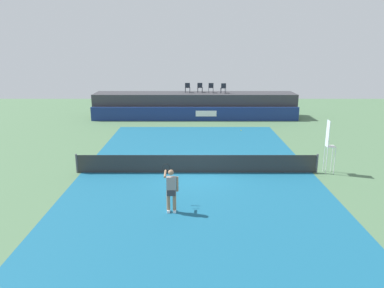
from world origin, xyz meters
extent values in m
plane|color=#4C704C|center=(0.00, 3.00, 0.00)|extent=(48.00, 48.00, 0.00)
cube|color=#16597A|center=(0.00, 0.00, 0.00)|extent=(12.00, 22.00, 0.00)
cube|color=navy|center=(0.00, 13.50, 0.60)|extent=(18.00, 0.20, 1.20)
cube|color=white|center=(0.97, 13.39, 0.66)|extent=(1.80, 0.02, 0.50)
cube|color=#38383D|center=(0.00, 15.30, 1.10)|extent=(18.00, 2.80, 2.20)
cylinder|color=#1E232D|center=(-0.44, 15.74, 2.42)|extent=(0.04, 0.04, 0.44)
cylinder|color=#1E232D|center=(-0.84, 15.76, 2.42)|extent=(0.04, 0.04, 0.44)
cylinder|color=#1E232D|center=(-0.45, 15.34, 2.42)|extent=(0.04, 0.04, 0.44)
cylinder|color=#1E232D|center=(-0.86, 15.36, 2.42)|extent=(0.04, 0.04, 0.44)
cube|color=#1E232D|center=(-0.65, 15.55, 2.66)|extent=(0.46, 0.46, 0.03)
cube|color=#1E232D|center=(-0.66, 15.34, 2.88)|extent=(0.44, 0.05, 0.42)
cylinder|color=#1E232D|center=(0.70, 15.78, 2.42)|extent=(0.04, 0.04, 0.44)
cylinder|color=#1E232D|center=(0.29, 15.82, 2.42)|extent=(0.04, 0.04, 0.44)
cylinder|color=#1E232D|center=(0.66, 15.38, 2.42)|extent=(0.04, 0.04, 0.44)
cylinder|color=#1E232D|center=(0.26, 15.41, 2.42)|extent=(0.04, 0.04, 0.44)
cube|color=#1E232D|center=(0.48, 15.60, 2.66)|extent=(0.48, 0.48, 0.03)
cube|color=#1E232D|center=(0.46, 15.39, 2.88)|extent=(0.44, 0.07, 0.42)
cylinder|color=#1E232D|center=(1.67, 15.64, 2.42)|extent=(0.04, 0.04, 0.44)
cylinder|color=#1E232D|center=(1.27, 15.65, 2.42)|extent=(0.04, 0.04, 0.44)
cylinder|color=#1E232D|center=(1.66, 15.24, 2.42)|extent=(0.04, 0.04, 0.44)
cylinder|color=#1E232D|center=(1.25, 15.25, 2.42)|extent=(0.04, 0.04, 0.44)
cube|color=#1E232D|center=(1.46, 15.44, 2.66)|extent=(0.46, 0.46, 0.03)
cube|color=#1E232D|center=(1.45, 15.24, 2.88)|extent=(0.44, 0.04, 0.42)
cylinder|color=#1E232D|center=(2.73, 15.41, 2.42)|extent=(0.04, 0.04, 0.44)
cylinder|color=#1E232D|center=(2.33, 15.38, 2.42)|extent=(0.04, 0.04, 0.44)
cylinder|color=#1E232D|center=(2.76, 15.01, 2.42)|extent=(0.04, 0.04, 0.44)
cylinder|color=#1E232D|center=(2.36, 14.98, 2.42)|extent=(0.04, 0.04, 0.44)
cube|color=#1E232D|center=(2.55, 15.20, 2.66)|extent=(0.48, 0.48, 0.03)
cube|color=#1E232D|center=(2.56, 14.99, 2.88)|extent=(0.44, 0.06, 0.42)
cylinder|color=white|center=(7.01, -0.21, 0.70)|extent=(0.04, 0.04, 1.40)
cylinder|color=white|center=(7.02, 0.20, 0.70)|extent=(0.04, 0.04, 1.40)
cylinder|color=white|center=(6.61, -0.20, 0.70)|extent=(0.04, 0.04, 1.40)
cylinder|color=white|center=(6.62, 0.21, 0.70)|extent=(0.04, 0.04, 1.40)
cube|color=white|center=(6.82, 0.00, 1.41)|extent=(0.45, 0.45, 0.03)
cube|color=white|center=(6.61, 0.01, 2.09)|extent=(0.04, 0.44, 1.33)
cube|color=#2D2D2D|center=(0.00, 0.00, 0.47)|extent=(12.40, 0.02, 0.95)
cylinder|color=#4C4C51|center=(-6.20, 0.00, 0.50)|extent=(0.10, 0.10, 1.00)
cylinder|color=#4C4C51|center=(6.20, 0.00, 0.50)|extent=(0.10, 0.10, 1.00)
cube|color=white|center=(-0.94, -4.67, 0.05)|extent=(0.12, 0.26, 0.10)
cylinder|color=#997051|center=(-0.94, -4.67, 0.51)|extent=(0.14, 0.14, 0.82)
cube|color=white|center=(-1.18, -4.68, 0.05)|extent=(0.12, 0.26, 0.10)
cylinder|color=#997051|center=(-1.18, -4.68, 0.51)|extent=(0.14, 0.14, 0.82)
cube|color=#333338|center=(-1.06, -4.68, 0.84)|extent=(0.34, 0.23, 0.24)
cube|color=gray|center=(-1.06, -4.68, 1.20)|extent=(0.36, 0.21, 0.56)
sphere|color=#997051|center=(-1.06, -4.68, 1.66)|extent=(0.22, 0.22, 0.22)
cylinder|color=#997051|center=(-0.82, -4.67, 1.18)|extent=(0.09, 0.09, 0.60)
cylinder|color=#997051|center=(-1.31, -4.41, 1.50)|extent=(0.10, 0.61, 0.14)
cylinder|color=black|center=(-1.31, -3.99, 1.53)|extent=(0.30, 0.04, 0.03)
torus|color=black|center=(-1.32, -3.70, 1.53)|extent=(0.30, 0.03, 0.30)
sphere|color=#D8EA33|center=(3.52, 9.61, 0.04)|extent=(0.07, 0.07, 0.07)
camera|label=1|loc=(-0.25, -18.23, 6.44)|focal=34.78mm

